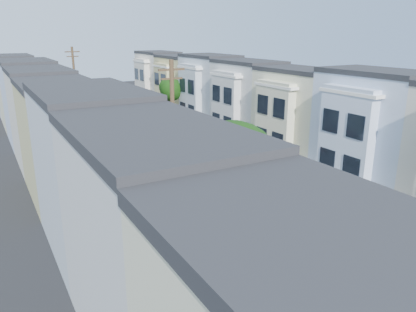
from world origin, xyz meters
The scene contains 24 objects.
ground centered at (0.00, 0.00, 0.00)m, with size 160.00×160.00×0.00m, color black.
road_slab centered at (0.00, 15.00, 0.01)m, with size 12.00×70.00×0.02m, color black.
curb_left centered at (-6.05, 15.00, 0.07)m, with size 0.30×70.00×0.15m, color gray.
curb_right centered at (6.05, 15.00, 0.07)m, with size 0.30×70.00×0.15m, color gray.
sidewalk_left centered at (-7.35, 15.00, 0.07)m, with size 2.60×70.00×0.15m, color gray.
sidewalk_right centered at (7.35, 15.00, 0.07)m, with size 2.60×70.00×0.15m, color gray.
centerline centered at (0.00, 15.00, 0.00)m, with size 0.12×70.00×0.01m, color gold.
townhouse_row_left centered at (-11.15, 15.00, 0.00)m, with size 5.00×70.00×8.50m, color beige.
townhouse_row_right centered at (11.15, 15.00, 0.00)m, with size 5.00×70.00×8.50m, color beige.
tree_b centered at (-6.30, -4.24, 5.42)m, with size 4.70×4.70×7.79m.
tree_c centered at (-6.30, 5.70, 5.18)m, with size 4.70×4.70×7.55m.
tree_d centered at (-6.30, 18.90, 4.90)m, with size 4.70×4.70×7.27m.
tree_e centered at (-6.30, 32.21, 4.72)m, with size 4.62×4.62×7.05m.
tree_far_r centered at (6.89, 31.31, 4.14)m, with size 3.10×3.10×5.75m.
utility_pole_near centered at (-6.30, 2.00, 5.15)m, with size 1.60×0.26×10.00m.
utility_pole_far centered at (-6.30, 28.00, 5.15)m, with size 1.60×0.26×10.00m.
fedex_truck centered at (1.89, 0.47, 1.84)m, with size 2.65×6.88×3.30m.
lead_sedan centered at (2.06, 11.50, 0.77)m, with size 2.56×5.54×1.54m, color black.
parked_left_b centered at (-4.90, -7.54, 0.70)m, with size 1.49×4.22×1.41m, color black.
parked_left_c centered at (-4.90, -1.06, 0.65)m, with size 1.38×3.92×1.31m, color gray.
parked_left_d centered at (-4.90, 13.08, 0.70)m, with size 1.66×4.32×1.40m, color #3E0613.
parked_right_b centered at (4.90, -3.94, 0.67)m, with size 1.42×4.03×1.34m, color white.
parked_right_c centered at (4.90, 17.57, 0.63)m, with size 1.77×4.20×1.26m, color black.
parked_right_d centered at (4.90, 28.75, 0.62)m, with size 1.46×3.82×1.24m, color #0D133A.
Camera 1 is at (-15.99, -19.20, 11.58)m, focal length 35.00 mm.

